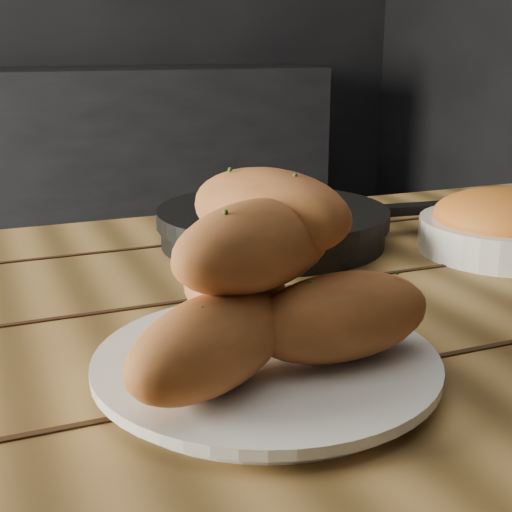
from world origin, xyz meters
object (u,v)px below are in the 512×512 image
Objects in this scene: plate at (266,365)px; bread_rolls at (263,282)px; skillet at (274,225)px; bowl at (508,225)px; table at (390,402)px.

bread_rolls is at bearing 117.07° from plate.
plate is 0.38m from skillet.
skillet is 2.05× the size of bowl.
bowl is (0.40, 0.20, 0.02)m from plate.
bread_rolls is 0.61× the size of skillet.
table is 0.29m from skillet.
table is 7.27× the size of bowl.
skillet is (0.16, 0.34, 0.01)m from plate.
bread_rolls is (-0.00, 0.00, 0.07)m from plate.
table is 3.56× the size of skillet.
skillet is at bearing 65.47° from plate.
bread_rolls reaches higher than table.
plate is 0.61× the size of skillet.
plate is 0.07m from bread_rolls.
table is 0.21m from plate.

